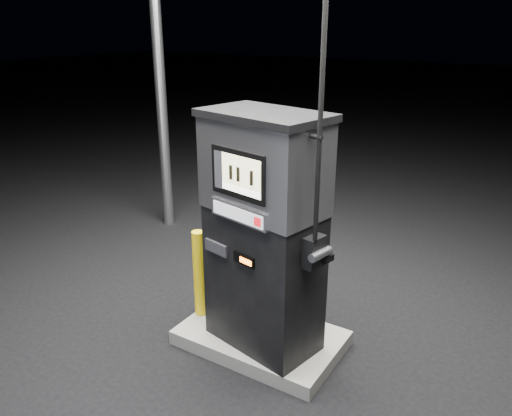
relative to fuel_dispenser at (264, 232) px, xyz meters
The scene contains 5 objects.
ground 1.32m from the fuel_dispenser, 131.84° to the left, with size 80.00×80.00×0.00m, color black.
pump_island 1.25m from the fuel_dispenser, 131.84° to the left, with size 1.60×1.00×0.15m, color slate.
fuel_dispenser is the anchor object (origin of this frame).
bollard_left 1.07m from the fuel_dispenser, behind, with size 0.13×0.13×0.96m, color yellow.
bollard_right 0.87m from the fuel_dispenser, 22.58° to the left, with size 0.12×0.12×0.90m, color yellow.
Camera 1 is at (2.25, -3.70, 3.12)m, focal length 35.00 mm.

